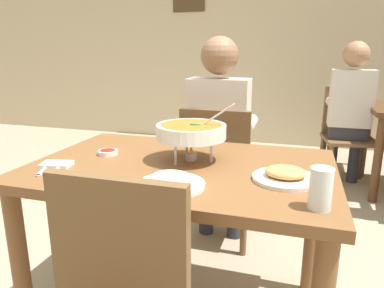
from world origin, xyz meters
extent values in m
cube|color=beige|center=(0.00, 3.51, 1.50)|extent=(10.00, 0.10, 3.00)
cube|color=brown|center=(0.00, 0.00, 0.74)|extent=(1.26, 0.84, 0.04)
cylinder|color=brown|center=(-0.57, -0.36, 0.36)|extent=(0.07, 0.07, 0.72)
cylinder|color=brown|center=(-0.57, 0.36, 0.36)|extent=(0.07, 0.07, 0.72)
cylinder|color=brown|center=(0.57, 0.36, 0.36)|extent=(0.07, 0.07, 0.72)
cube|color=brown|center=(0.00, 0.80, 0.43)|extent=(0.44, 0.44, 0.03)
cube|color=brown|center=(0.00, 0.60, 0.68)|extent=(0.42, 0.04, 0.45)
cylinder|color=brown|center=(0.19, 0.99, 0.21)|extent=(0.04, 0.04, 0.42)
cylinder|color=brown|center=(-0.19, 0.99, 0.21)|extent=(0.04, 0.04, 0.42)
cylinder|color=brown|center=(0.19, 0.61, 0.21)|extent=(0.04, 0.04, 0.42)
cylinder|color=brown|center=(-0.19, 0.61, 0.21)|extent=(0.04, 0.04, 0.42)
cylinder|color=#2D2D38|center=(0.10, 0.82, 0.23)|extent=(0.10, 0.10, 0.45)
cylinder|color=#2D2D38|center=(-0.10, 0.82, 0.23)|extent=(0.10, 0.10, 0.45)
cube|color=#2D2D38|center=(0.00, 0.78, 0.51)|extent=(0.32, 0.32, 0.12)
cube|color=beige|center=(0.00, 0.70, 0.82)|extent=(0.36, 0.20, 0.50)
sphere|color=#846047|center=(0.00, 0.70, 1.20)|extent=(0.22, 0.22, 0.22)
cylinder|color=beige|center=(0.16, 0.90, 0.77)|extent=(0.08, 0.28, 0.08)
cylinder|color=beige|center=(-0.16, 0.90, 0.77)|extent=(0.08, 0.28, 0.08)
cube|color=brown|center=(0.00, -0.57, 0.68)|extent=(0.42, 0.04, 0.45)
cylinder|color=silver|center=(0.11, 0.06, 0.81)|extent=(0.01, 0.01, 0.10)
cylinder|color=silver|center=(-0.02, 0.14, 0.81)|extent=(0.01, 0.01, 0.10)
cylinder|color=silver|center=(-0.02, -0.02, 0.81)|extent=(0.01, 0.01, 0.10)
torus|color=silver|center=(0.02, 0.06, 0.86)|extent=(0.21, 0.21, 0.01)
cylinder|color=#B2B2B7|center=(0.02, 0.06, 0.78)|extent=(0.05, 0.05, 0.04)
cone|color=orange|center=(0.02, 0.06, 0.81)|extent=(0.02, 0.02, 0.04)
cylinder|color=white|center=(0.02, 0.06, 0.89)|extent=(0.30, 0.30, 0.06)
cylinder|color=#AD6023|center=(0.02, 0.06, 0.92)|extent=(0.26, 0.26, 0.01)
ellipsoid|color=#388433|center=(0.04, 0.06, 0.93)|extent=(0.05, 0.03, 0.01)
cylinder|color=silver|center=(0.11, 0.08, 0.95)|extent=(0.18, 0.01, 0.13)
cylinder|color=white|center=(0.05, -0.26, 0.77)|extent=(0.24, 0.24, 0.01)
ellipsoid|color=white|center=(0.05, -0.26, 0.79)|extent=(0.15, 0.13, 0.04)
cylinder|color=white|center=(0.43, -0.08, 0.77)|extent=(0.24, 0.24, 0.01)
ellipsoid|color=tan|center=(0.43, -0.08, 0.79)|extent=(0.15, 0.13, 0.04)
cylinder|color=white|center=(-0.37, 0.04, 0.77)|extent=(0.09, 0.09, 0.02)
cylinder|color=maroon|center=(-0.37, 0.04, 0.78)|extent=(0.07, 0.07, 0.01)
cube|color=white|center=(-0.49, -0.18, 0.77)|extent=(0.13, 0.10, 0.02)
cube|color=silver|center=(-0.51, -0.23, 0.77)|extent=(0.08, 0.16, 0.01)
cube|color=silver|center=(-0.46, -0.23, 0.77)|extent=(0.05, 0.17, 0.01)
cylinder|color=silver|center=(0.54, -0.30, 0.83)|extent=(0.07, 0.07, 0.13)
cylinder|color=gold|center=(0.54, -0.30, 0.81)|extent=(0.06, 0.06, 0.08)
cylinder|color=#51331C|center=(1.11, 1.72, 0.36)|extent=(0.07, 0.07, 0.72)
cylinder|color=#51331C|center=(1.11, 2.40, 0.36)|extent=(0.07, 0.07, 0.72)
cube|color=brown|center=(0.92, 2.09, 0.43)|extent=(0.50, 0.50, 0.03)
cube|color=brown|center=(0.90, 2.28, 0.68)|extent=(0.42, 0.10, 0.45)
cylinder|color=brown|center=(0.76, 1.87, 0.21)|extent=(0.04, 0.04, 0.42)
cylinder|color=brown|center=(1.14, 1.92, 0.21)|extent=(0.04, 0.04, 0.42)
cylinder|color=brown|center=(0.71, 2.25, 0.21)|extent=(0.04, 0.04, 0.42)
cylinder|color=brown|center=(1.09, 2.30, 0.21)|extent=(0.04, 0.04, 0.42)
cube|color=brown|center=(0.93, 2.57, 0.43)|extent=(0.45, 0.45, 0.03)
cube|color=brown|center=(1.13, 2.57, 0.68)|extent=(0.05, 0.42, 0.45)
cylinder|color=brown|center=(0.74, 2.77, 0.21)|extent=(0.04, 0.04, 0.42)
cylinder|color=brown|center=(0.74, 2.39, 0.21)|extent=(0.04, 0.04, 0.42)
cylinder|color=brown|center=(1.12, 2.76, 0.21)|extent=(0.04, 0.04, 0.42)
cylinder|color=brown|center=(1.12, 2.38, 0.21)|extent=(0.04, 0.04, 0.42)
cylinder|color=#2D2D38|center=(1.00, 2.18, 0.23)|extent=(0.10, 0.10, 0.45)
cylinder|color=#2D2D38|center=(0.80, 2.18, 0.23)|extent=(0.10, 0.10, 0.45)
cube|color=#2D2D38|center=(0.90, 2.14, 0.51)|extent=(0.32, 0.32, 0.12)
cube|color=beige|center=(0.90, 2.06, 0.82)|extent=(0.36, 0.20, 0.50)
sphere|color=#A57756|center=(0.90, 2.06, 1.20)|extent=(0.22, 0.22, 0.22)
cylinder|color=beige|center=(1.06, 2.26, 0.77)|extent=(0.08, 0.28, 0.08)
cylinder|color=beige|center=(0.74, 2.26, 0.77)|extent=(0.08, 0.28, 0.08)
camera|label=1|loc=(0.46, -1.35, 1.22)|focal=33.13mm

